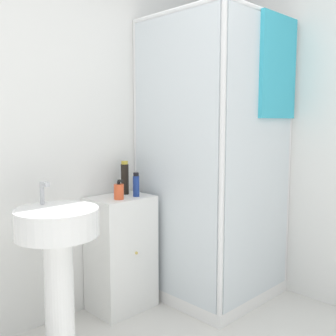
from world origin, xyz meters
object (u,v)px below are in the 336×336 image
object	(u,v)px
sink	(58,252)
shampoo_bottle_blue	(136,185)
soap_dispenser	(119,191)
shampoo_bottle_tall_black	(125,178)

from	to	relation	value
sink	shampoo_bottle_blue	bearing A→B (deg)	15.48
sink	soap_dispenser	bearing A→B (deg)	19.77
soap_dispenser	shampoo_bottle_tall_black	size ratio (longest dim) A/B	0.56
soap_dispenser	shampoo_bottle_blue	world-z (taller)	shampoo_bottle_blue
sink	shampoo_bottle_tall_black	distance (m)	0.86
sink	shampoo_bottle_blue	size ratio (longest dim) A/B	5.93
shampoo_bottle_tall_black	shampoo_bottle_blue	bearing A→B (deg)	-90.77
soap_dispenser	shampoo_bottle_tall_black	xyz separation A→B (m)	(0.15, 0.12, 0.06)
soap_dispenser	shampoo_bottle_tall_black	bearing A→B (deg)	39.43
shampoo_bottle_tall_black	shampoo_bottle_blue	size ratio (longest dim) A/B	1.43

